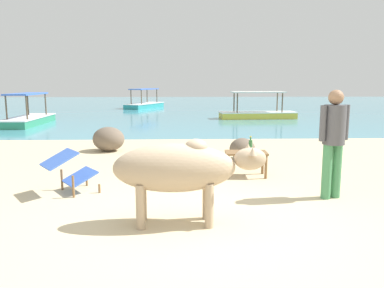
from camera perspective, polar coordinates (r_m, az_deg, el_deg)
The scene contains 12 objects.
sand_beach at distance 4.81m, azimuth 2.98°, elevation -12.08°, with size 18.00×14.00×0.04m, color #CCB78E.
water_surface at distance 26.53m, azimuth -1.20°, elevation 5.48°, with size 60.00×36.00×0.03m, color teal.
cow at distance 4.62m, azimuth -1.97°, elevation -3.67°, with size 1.87×0.59×1.06m.
low_bench_table at distance 7.10m, azimuth 8.07°, elevation -1.77°, with size 0.78×0.48×0.46m.
bottle at distance 7.03m, azimuth 8.73°, elevation -0.26°, with size 0.07×0.07×0.30m.
deck_chair_near at distance 6.26m, azimuth -17.78°, elevation -3.60°, with size 0.93×0.87×0.68m.
person_standing at distance 5.99m, azimuth 20.42°, elevation 1.17°, with size 0.49×0.32×1.62m.
shore_rock_large at distance 9.84m, azimuth -12.36°, elevation 0.74°, with size 0.82×0.73×0.61m, color #6B5B4C.
shore_rock_medium at distance 8.63m, azimuth 7.52°, elevation -0.72°, with size 0.61×0.57×0.49m, color #6B5B4C.
boat_green at distance 17.20m, azimuth -23.29°, elevation 3.61°, with size 1.17×3.68×1.29m.
boat_teal at distance 26.06m, azimuth -7.11°, elevation 5.98°, with size 2.56×3.82×1.29m.
boat_yellow at distance 18.71m, azimuth 9.76°, elevation 4.63°, with size 3.73×1.36×1.29m.
Camera 1 is at (-0.41, -4.46, 1.78)m, focal length 35.69 mm.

